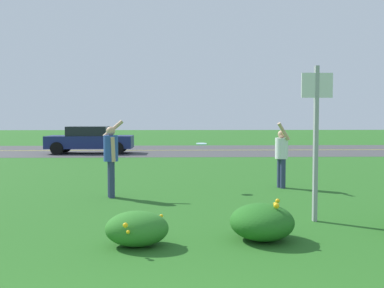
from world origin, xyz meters
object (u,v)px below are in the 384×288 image
car_navy_center_left (90,140)px  person_thrower_blue_shirt (111,155)px  person_catcher_white_shirt (281,153)px  frisbee_pale_blue (201,144)px  sign_post_near_path (316,128)px

car_navy_center_left → person_thrower_blue_shirt: bearing=-77.4°
car_navy_center_left → person_catcher_white_shirt: bearing=-59.1°
frisbee_pale_blue → car_navy_center_left: size_ratio=0.06×
sign_post_near_path → frisbee_pale_blue: sign_post_near_path is taller
sign_post_near_path → person_thrower_blue_shirt: size_ratio=1.53×
sign_post_near_path → person_catcher_white_shirt: (0.32, 3.97, -0.76)m
person_catcher_white_shirt → car_navy_center_left: person_catcher_white_shirt is taller
frisbee_pale_blue → car_navy_center_left: bearing=112.5°
car_navy_center_left → sign_post_near_path: bearing=-66.5°
person_thrower_blue_shirt → car_navy_center_left: person_thrower_blue_shirt is taller
person_catcher_white_shirt → car_navy_center_left: size_ratio=0.39×
person_thrower_blue_shirt → car_navy_center_left: 14.06m
sign_post_near_path → frisbee_pale_blue: bearing=116.7°
sign_post_near_path → car_navy_center_left: bearing=113.5°
sign_post_near_path → car_navy_center_left: size_ratio=0.62×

